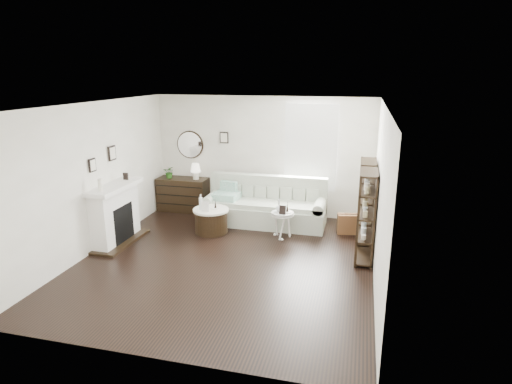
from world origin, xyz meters
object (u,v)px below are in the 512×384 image
(drum_table, at_px, (211,220))
(pedestal_table, at_px, (283,214))
(dresser, at_px, (183,194))
(sofa, at_px, (265,208))

(drum_table, distance_m, pedestal_table, 1.50)
(drum_table, relative_size, pedestal_table, 1.36)
(dresser, relative_size, drum_table, 1.62)
(sofa, distance_m, drum_table, 1.27)
(sofa, height_order, dresser, sofa)
(drum_table, height_order, pedestal_table, pedestal_table)
(pedestal_table, bearing_deg, sofa, 123.88)
(dresser, height_order, pedestal_table, dresser)
(drum_table, bearing_deg, dresser, 133.03)
(sofa, xyz_separation_m, dresser, (-2.10, 0.39, 0.06))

